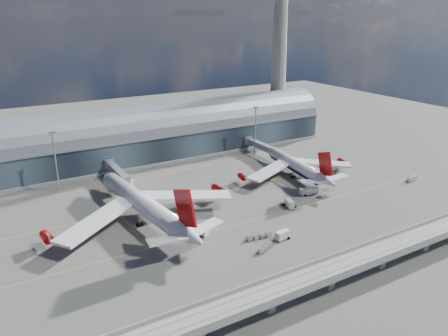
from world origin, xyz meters
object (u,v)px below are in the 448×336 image
control_tower (280,48)px  cargo_train_2 (412,179)px  service_truck_5 (126,182)px  cargo_train_1 (266,248)px  floodlight_mast_right (255,129)px  airliner_right (296,166)px  airliner_left (145,205)px  cargo_train_0 (259,236)px  service_truck_3 (289,203)px  service_truck_4 (309,172)px  service_truck_1 (282,235)px  service_truck_2 (309,191)px  floodlight_mast_left (55,160)px  service_truck_0 (199,230)px

control_tower → cargo_train_2: 108.82m
service_truck_5 → cargo_train_1: (20.55, -75.71, -0.65)m
control_tower → floodlight_mast_right: 58.76m
control_tower → airliner_right: size_ratio=1.75×
floodlight_mast_right → airliner_right: size_ratio=0.44×
airliner_right → control_tower: bearing=67.8°
cargo_train_2 → airliner_right: bearing=64.8°
service_truck_5 → airliner_right: bearing=-60.1°
cargo_train_1 → cargo_train_2: cargo_train_2 is taller
airliner_left → cargo_train_0: airliner_left is taller
service_truck_3 → service_truck_4: service_truck_4 is taller
service_truck_4 → service_truck_5: size_ratio=0.97×
service_truck_1 → service_truck_2: service_truck_1 is taller
floodlight_mast_left → cargo_train_1: (46.69, -84.77, -12.84)m
cargo_train_1 → cargo_train_2: (91.81, 16.50, 0.23)m
airliner_right → service_truck_1: 61.70m
cargo_train_1 → service_truck_1: bearing=-49.6°
airliner_left → service_truck_0: (12.20, -18.00, -4.94)m
service_truck_2 → cargo_train_2: service_truck_2 is taller
service_truck_3 → cargo_train_1: (-27.01, -22.21, -0.65)m
service_truck_4 → service_truck_1: bearing=-119.1°
airliner_left → service_truck_1: (34.48, -35.09, -4.98)m
service_truck_1 → floodlight_mast_left: bearing=25.6°
control_tower → service_truck_5: size_ratio=17.33×
floodlight_mast_right → service_truck_1: bearing=-118.5°
service_truck_1 → service_truck_2: bearing=-61.3°
airliner_left → service_truck_2: airliner_left is taller
cargo_train_1 → floodlight_mast_left: bearing=50.9°
service_truck_1 → service_truck_5: (-29.41, 72.78, -0.06)m
service_truck_0 → control_tower: bearing=19.7°
service_truck_0 → cargo_train_1: service_truck_0 is taller
service_truck_5 → service_truck_3: bearing=-87.1°
floodlight_mast_right → service_truck_0: 93.76m
service_truck_1 → service_truck_2: size_ratio=0.67×
control_tower → service_truck_2: control_tower is taller
airliner_right → airliner_left: bearing=-165.2°
control_tower → service_truck_3: control_tower is taller
floodlight_mast_right → cargo_train_0: size_ratio=2.81×
airliner_right → cargo_train_1: size_ratio=8.65×
service_truck_0 → service_truck_4: (70.46, 25.70, 0.01)m
cargo_train_1 → floodlight_mast_right: bearing=-10.1°
airliner_left → service_truck_4: size_ratio=12.87×
floodlight_mast_right → service_truck_2: bearing=-101.5°
floodlight_mast_left → service_truck_2: bearing=-32.7°
floodlight_mast_right → service_truck_3: floodlight_mast_right is taller
cargo_train_1 → service_truck_5: bearing=37.3°
airliner_right → service_truck_3: 35.30m
service_truck_1 → cargo_train_1: (-8.86, -2.93, -0.71)m
service_truck_1 → service_truck_4: size_ratio=0.94×
airliner_left → floodlight_mast_left: bearing=107.9°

